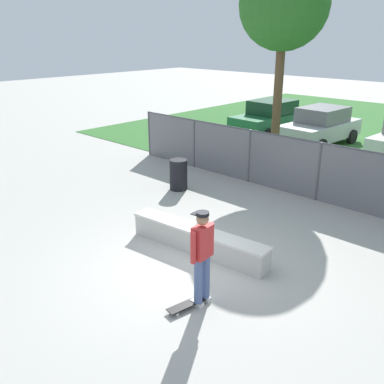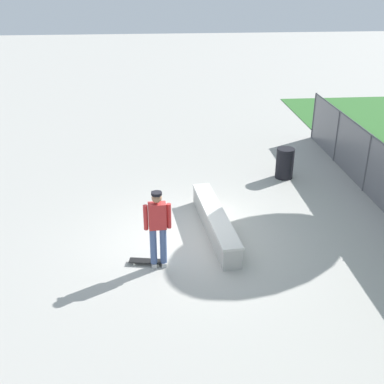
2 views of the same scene
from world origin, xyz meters
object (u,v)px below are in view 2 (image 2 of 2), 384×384
concrete_ledge (215,222)px  trash_bin (285,163)px  skateboarder (158,226)px  skateboard (147,261)px

concrete_ledge → trash_bin: (-3.24, 2.65, 0.20)m
skateboarder → trash_bin: size_ratio=1.89×
concrete_ledge → skateboarder: (1.43, -1.45, 0.75)m
skateboard → concrete_ledge: bearing=127.5°
concrete_ledge → skateboard: (1.33, -1.73, -0.21)m
concrete_ledge → trash_bin: 4.19m
concrete_ledge → skateboarder: skateboarder is taller
skateboarder → skateboard: 1.00m
skateboard → trash_bin: size_ratio=0.84×
skateboarder → skateboard: size_ratio=2.24×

